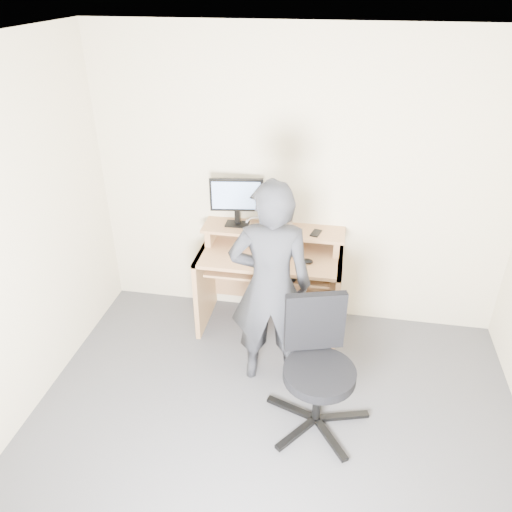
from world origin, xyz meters
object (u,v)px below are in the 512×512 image
(monitor, at_px, (237,198))
(office_chair, at_px, (317,361))
(person, at_px, (270,287))
(desk, at_px, (271,270))

(monitor, bearing_deg, office_chair, -63.55)
(monitor, xyz_separation_m, person, (0.41, -0.77, -0.34))
(desk, xyz_separation_m, person, (0.09, -0.68, 0.28))
(desk, relative_size, monitor, 2.71)
(desk, height_order, office_chair, office_chair)
(office_chair, relative_size, person, 0.57)
(person, bearing_deg, desk, -89.62)
(monitor, height_order, office_chair, monitor)
(monitor, distance_m, person, 0.93)
(desk, xyz_separation_m, monitor, (-0.31, 0.08, 0.61))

